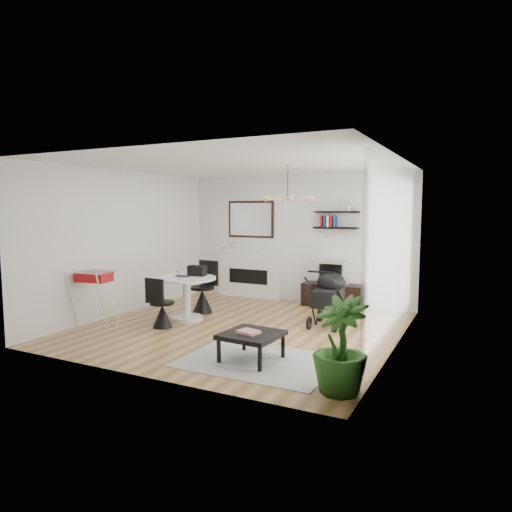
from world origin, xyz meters
The scene contains 25 objects.
floor centered at (0.00, 0.00, 0.00)m, with size 5.00×5.00×0.00m, color brown.
ceiling centered at (0.00, 0.00, 2.70)m, with size 5.00×5.00×0.00m, color white.
wall_back centered at (0.00, 2.50, 1.35)m, with size 5.00×5.00×0.00m, color white.
wall_left centered at (-2.50, 0.00, 1.35)m, with size 5.00×5.00×0.00m, color white.
wall_right centered at (2.50, 0.00, 1.35)m, with size 5.00×5.00×0.00m, color white.
sheer_curtain centered at (2.40, 0.20, 1.35)m, with size 0.04×3.60×2.60m, color white.
fireplace centered at (-1.10, 2.42, 0.69)m, with size 1.50×0.17×2.16m.
shelf_lower centered at (0.90, 2.37, 1.60)m, with size 0.90×0.25×0.04m, color black.
shelf_upper centered at (0.90, 2.37, 1.92)m, with size 0.90×0.25×0.04m, color black.
pendant_lamp centered at (0.70, 0.30, 2.15)m, with size 0.90×0.90×0.10m, color tan, non-canonical shape.
tv_console centered at (0.90, 2.27, 0.23)m, with size 1.25×0.44×0.47m, color black.
crt_tv centered at (0.90, 2.27, 0.71)m, with size 0.55×0.48×0.48m.
dining_table centered at (-1.14, 0.05, 0.51)m, with size 1.05×1.05×0.77m.
laptop centered at (-1.21, -0.01, 0.78)m, with size 0.31×0.20×0.02m, color black.
black_bag centered at (-1.07, 0.28, 0.86)m, with size 0.31×0.19×0.19m, color black.
newspaper centered at (-0.94, -0.10, 0.78)m, with size 0.35×0.29×0.01m, color silver.
drinking_glass centered at (-1.42, 0.20, 0.82)m, with size 0.06×0.06×0.09m, color white.
chair_far centered at (-1.20, 0.67, 0.31)m, with size 0.47×0.48×0.99m.
chair_near centered at (-1.20, -0.60, 0.27)m, with size 0.41×0.41×0.86m.
drying_rack centered at (-2.18, -1.06, 0.51)m, with size 0.71×0.67×0.97m.
stroller centered at (1.26, 0.79, 0.43)m, with size 0.51×0.84×1.01m.
rug centered at (1.01, -1.40, 0.01)m, with size 1.95×1.41×0.01m, color #A5A5A5.
coffee_table centered at (0.92, -1.42, 0.34)m, with size 0.76×0.76×0.37m.
magazines centered at (0.90, -1.46, 0.40)m, with size 0.26×0.21×0.04m, color #D03443.
potted_plant centered at (2.25, -1.91, 0.53)m, with size 0.59×0.59×1.06m, color #215016.
Camera 1 is at (3.58, -6.58, 2.00)m, focal length 32.00 mm.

